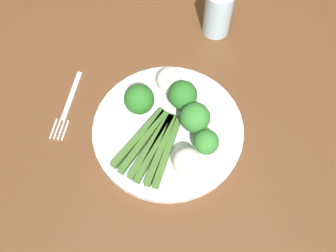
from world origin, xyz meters
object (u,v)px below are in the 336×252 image
object	(u,v)px
broccoli_right	(139,99)
cauliflower_left	(187,162)
asparagus_bundle	(152,145)
broccoli_front_left	(206,142)
water_glass	(218,13)
dining_table	(159,137)
plate	(168,129)
cauliflower_front	(169,80)
broccoli_outer_edge	(195,118)
fork	(68,105)
broccoli_near_center	(183,95)

from	to	relation	value
broccoli_right	cauliflower_left	xyz separation A→B (m)	(-0.11, 0.11, -0.01)
asparagus_bundle	broccoli_front_left	xyz separation A→B (m)	(-0.10, -0.01, 0.03)
asparagus_bundle	water_glass	size ratio (longest dim) A/B	1.54
dining_table	broccoli_front_left	distance (m)	0.19
plate	broccoli_front_left	world-z (taller)	broccoli_front_left
water_glass	cauliflower_front	bearing A→B (deg)	67.26
broccoli_outer_edge	broccoli_front_left	distance (m)	0.05
dining_table	fork	distance (m)	0.21
asparagus_bundle	cauliflower_front	distance (m)	0.14
dining_table	broccoli_outer_edge	bearing A→B (deg)	163.84
broccoli_outer_edge	broccoli_right	distance (m)	0.11
broccoli_front_left	dining_table	bearing A→B (deg)	-32.42
fork	water_glass	world-z (taller)	water_glass
broccoli_right	broccoli_near_center	xyz separation A→B (m)	(-0.08, -0.02, -0.00)
broccoli_near_center	fork	size ratio (longest dim) A/B	0.42
cauliflower_left	broccoli_outer_edge	bearing A→B (deg)	-91.72
broccoli_outer_edge	fork	distance (m)	0.27
broccoli_outer_edge	cauliflower_front	world-z (taller)	broccoli_outer_edge
broccoli_right	broccoli_front_left	distance (m)	0.15
asparagus_bundle	water_glass	distance (m)	0.34
dining_table	asparagus_bundle	world-z (taller)	asparagus_bundle
plate	water_glass	size ratio (longest dim) A/B	2.79
broccoli_right	cauliflower_front	world-z (taller)	broccoli_right
cauliflower_left	fork	distance (m)	0.28
plate	broccoli_front_left	distance (m)	0.09
cauliflower_left	fork	xyz separation A→B (m)	(0.26, -0.10, -0.04)
asparagus_bundle	fork	bearing A→B (deg)	-92.48
plate	asparagus_bundle	world-z (taller)	asparagus_bundle
asparagus_bundle	cauliflower_front	world-z (taller)	cauliflower_front
broccoli_near_center	dining_table	bearing A→B (deg)	28.20
asparagus_bundle	broccoli_near_center	size ratio (longest dim) A/B	2.35
asparagus_bundle	broccoli_outer_edge	bearing A→B (deg)	143.48
dining_table	cauliflower_front	world-z (taller)	cauliflower_front
water_glass	broccoli_near_center	bearing A→B (deg)	78.87
plate	water_glass	world-z (taller)	water_glass
cauliflower_left	broccoli_near_center	bearing A→B (deg)	-78.20
broccoli_front_left	broccoli_near_center	xyz separation A→B (m)	(0.06, -0.09, 0.01)
broccoli_outer_edge	cauliflower_left	bearing A→B (deg)	88.28
broccoli_outer_edge	water_glass	size ratio (longest dim) A/B	0.66
broccoli_front_left	fork	world-z (taller)	broccoli_front_left
broccoli_near_center	broccoli_right	bearing A→B (deg)	15.34
dining_table	broccoli_front_left	world-z (taller)	broccoli_front_left
water_glass	fork	bearing A→B (deg)	42.94
cauliflower_left	water_glass	size ratio (longest dim) A/B	0.50
asparagus_bundle	fork	distance (m)	0.20
broccoli_outer_edge	plate	bearing A→B (deg)	7.47
dining_table	plate	bearing A→B (deg)	131.59
dining_table	water_glass	bearing A→B (deg)	-109.53
dining_table	broccoli_outer_edge	size ratio (longest dim) A/B	18.02
broccoli_front_left	fork	bearing A→B (deg)	-11.54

